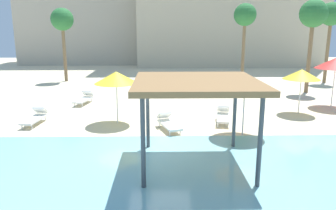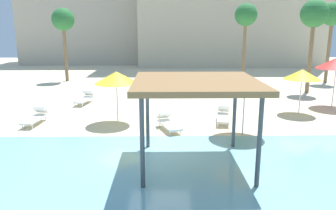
{
  "view_description": "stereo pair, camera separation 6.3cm",
  "coord_description": "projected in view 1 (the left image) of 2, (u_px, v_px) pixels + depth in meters",
  "views": [
    {
      "loc": [
        0.09,
        -12.04,
        4.62
      ],
      "look_at": [
        0.37,
        2.0,
        1.3
      ],
      "focal_mm": 35.21,
      "sensor_mm": 36.0,
      "label": 1
    },
    {
      "loc": [
        0.15,
        -12.04,
        4.62
      ],
      "look_at": [
        0.37,
        2.0,
        1.3
      ],
      "focal_mm": 35.21,
      "sensor_mm": 36.0,
      "label": 2
    }
  ],
  "objects": [
    {
      "name": "beach_umbrella_orange_1",
      "position": [
        245.0,
        82.0,
        13.86
      ],
      "size": [
        2.31,
        2.31,
        2.69
      ],
      "color": "silver",
      "rests_on": "ground"
    },
    {
      "name": "lounge_chair_4",
      "position": [
        84.0,
        98.0,
        20.39
      ],
      "size": [
        0.94,
        1.97,
        0.74
      ],
      "rotation": [
        0.0,
        0.0,
        -1.76
      ],
      "color": "white",
      "rests_on": "ground"
    },
    {
      "name": "lounge_chair_1",
      "position": [
        35.0,
        117.0,
        16.11
      ],
      "size": [
        0.77,
        1.94,
        0.74
      ],
      "rotation": [
        0.0,
        0.0,
        -1.66
      ],
      "color": "white",
      "rests_on": "ground"
    },
    {
      "name": "lounge_chair_0",
      "position": [
        168.0,
        123.0,
        15.17
      ],
      "size": [
        1.17,
        1.99,
        0.74
      ],
      "rotation": [
        0.0,
        0.0,
        -1.25
      ],
      "color": "white",
      "rests_on": "ground"
    },
    {
      "name": "palm_tree_1",
      "position": [
        331.0,
        16.0,
        26.97
      ],
      "size": [
        1.9,
        1.9,
        6.64
      ],
      "color": "brown",
      "rests_on": "ground"
    },
    {
      "name": "palm_tree_3",
      "position": [
        313.0,
        16.0,
        22.71
      ],
      "size": [
        1.9,
        1.9,
        6.5
      ],
      "color": "brown",
      "rests_on": "ground"
    },
    {
      "name": "beach_umbrella_yellow_4",
      "position": [
        116.0,
        78.0,
        15.78
      ],
      "size": [
        2.11,
        2.11,
        2.57
      ],
      "color": "silver",
      "rests_on": "ground"
    },
    {
      "name": "shade_pavilion",
      "position": [
        197.0,
        86.0,
        10.72
      ],
      "size": [
        4.05,
        4.05,
        2.96
      ],
      "color": "#42474C",
      "rests_on": "ground"
    },
    {
      "name": "palm_tree_2",
      "position": [
        62.0,
        21.0,
        27.83
      ],
      "size": [
        1.9,
        1.9,
        6.23
      ],
      "color": "brown",
      "rests_on": "ground"
    },
    {
      "name": "beach_umbrella_yellow_0",
      "position": [
        302.0,
        74.0,
        17.61
      ],
      "size": [
        1.96,
        1.96,
        2.44
      ],
      "color": "silver",
      "rests_on": "ground"
    },
    {
      "name": "beach_umbrella_red_2",
      "position": [
        336.0,
        63.0,
        19.04
      ],
      "size": [
        2.34,
        2.34,
        2.93
      ],
      "color": "silver",
      "rests_on": "ground"
    },
    {
      "name": "hotel_block_0",
      "position": [
        116.0,
        7.0,
        43.41
      ],
      "size": [
        23.74,
        8.52,
        14.52
      ],
      "primitive_type": "cube",
      "color": "#B2A893",
      "rests_on": "ground"
    },
    {
      "name": "ground_plane",
      "position": [
        160.0,
        149.0,
        12.77
      ],
      "size": [
        80.0,
        80.0,
        0.0
      ],
      "primitive_type": "plane",
      "color": "beige"
    },
    {
      "name": "palm_tree_0",
      "position": [
        245.0,
        17.0,
        27.98
      ],
      "size": [
        1.9,
        1.9,
        6.62
      ],
      "color": "brown",
      "rests_on": "ground"
    },
    {
      "name": "lounge_chair_3",
      "position": [
        223.0,
        116.0,
        16.38
      ],
      "size": [
        0.93,
        1.97,
        0.74
      ],
      "rotation": [
        0.0,
        0.0,
        -1.75
      ],
      "color": "white",
      "rests_on": "ground"
    }
  ]
}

